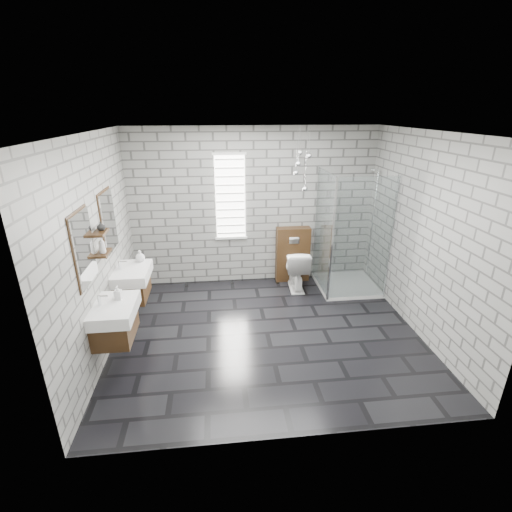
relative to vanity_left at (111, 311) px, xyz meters
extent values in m
cube|color=black|center=(1.91, 0.49, -0.77)|extent=(4.20, 3.60, 0.02)
cube|color=white|center=(1.91, 0.49, 1.95)|extent=(4.20, 3.60, 0.02)
cube|color=gray|center=(1.91, 2.30, 0.59)|extent=(4.20, 0.02, 2.70)
cube|color=gray|center=(1.91, -1.32, 0.59)|extent=(4.20, 0.02, 2.70)
cube|color=gray|center=(-0.20, 0.49, 0.59)|extent=(0.02, 3.60, 2.70)
cube|color=gray|center=(4.02, 0.49, 0.59)|extent=(0.02, 3.60, 2.70)
cube|color=#3E2713|center=(0.02, 0.00, -0.21)|extent=(0.42, 0.62, 0.30)
cube|color=silver|center=(0.22, 0.00, -0.18)|extent=(0.02, 0.35, 0.01)
cube|color=white|center=(0.04, 0.00, 0.02)|extent=(0.47, 0.70, 0.15)
cylinder|color=silver|center=(-0.11, 0.00, 0.15)|extent=(0.04, 0.04, 0.12)
cylinder|color=silver|center=(-0.06, 0.00, 0.20)|extent=(0.10, 0.02, 0.02)
cube|color=white|center=(-0.17, 0.00, 0.79)|extent=(0.03, 0.55, 0.80)
cube|color=#3E2713|center=(-0.19, 0.00, 0.79)|extent=(0.01, 0.59, 0.84)
cube|color=#3E2713|center=(0.02, 1.02, -0.21)|extent=(0.42, 0.62, 0.30)
cube|color=silver|center=(0.22, 1.02, -0.18)|extent=(0.02, 0.35, 0.01)
cube|color=white|center=(0.04, 1.02, 0.02)|extent=(0.47, 0.70, 0.15)
cylinder|color=silver|center=(-0.11, 1.02, 0.15)|extent=(0.04, 0.04, 0.12)
cylinder|color=silver|center=(-0.06, 1.02, 0.20)|extent=(0.10, 0.02, 0.02)
cube|color=white|center=(-0.17, 1.02, 0.79)|extent=(0.03, 0.55, 0.80)
cube|color=#3E2713|center=(-0.19, 1.02, 0.79)|extent=(0.01, 0.59, 0.84)
cube|color=#3E2713|center=(-0.12, 0.44, 0.56)|extent=(0.14, 0.30, 0.03)
cube|color=#3E2713|center=(-0.12, 0.44, 0.82)|extent=(0.14, 0.30, 0.03)
cube|color=white|center=(1.51, 2.28, 0.79)|extent=(0.50, 0.02, 1.40)
cube|color=white|center=(1.51, 2.26, 1.51)|extent=(0.56, 0.04, 0.04)
cube|color=white|center=(1.51, 2.26, 0.07)|extent=(0.56, 0.04, 0.04)
cube|color=white|center=(1.51, 2.26, 0.16)|extent=(0.48, 0.01, 0.02)
cube|color=white|center=(1.51, 2.26, 0.30)|extent=(0.48, 0.01, 0.02)
cube|color=white|center=(1.51, 2.26, 0.44)|extent=(0.48, 0.01, 0.02)
cube|color=white|center=(1.51, 2.26, 0.58)|extent=(0.48, 0.01, 0.02)
cube|color=white|center=(1.51, 2.26, 0.72)|extent=(0.48, 0.01, 0.02)
cube|color=white|center=(1.51, 2.26, 0.86)|extent=(0.48, 0.01, 0.02)
cube|color=white|center=(1.51, 2.26, 1.00)|extent=(0.48, 0.01, 0.02)
cube|color=white|center=(1.51, 2.26, 1.14)|extent=(0.48, 0.01, 0.02)
cube|color=white|center=(1.51, 2.26, 1.28)|extent=(0.48, 0.01, 0.03)
cube|color=white|center=(1.51, 2.26, 1.42)|extent=(0.48, 0.01, 0.03)
cube|color=#3E2713|center=(2.60, 2.19, -0.26)|extent=(0.60, 0.20, 1.00)
cube|color=silver|center=(2.60, 2.09, 0.04)|extent=(0.18, 0.01, 0.12)
cube|color=white|center=(3.51, 1.79, -0.73)|extent=(1.00, 1.00, 0.06)
cube|color=silver|center=(3.51, 1.30, 0.27)|extent=(1.00, 0.01, 2.00)
cube|color=silver|center=(3.02, 1.79, 0.27)|extent=(0.01, 1.00, 2.00)
cube|color=silver|center=(3.02, 1.30, 0.27)|extent=(0.03, 0.03, 2.00)
cube|color=silver|center=(3.99, 1.30, 0.27)|extent=(0.03, 0.03, 2.00)
cylinder|color=silver|center=(3.95, 1.99, 0.34)|extent=(0.02, 0.02, 1.80)
cylinder|color=silver|center=(3.87, 1.99, 1.26)|extent=(0.14, 0.14, 0.02)
sphere|color=silver|center=(2.54, 1.78, 1.40)|extent=(0.09, 0.09, 0.09)
cylinder|color=silver|center=(2.54, 1.78, 1.69)|extent=(0.01, 0.01, 0.50)
sphere|color=silver|center=(2.67, 1.81, 1.00)|extent=(0.09, 0.09, 0.09)
cylinder|color=silver|center=(2.67, 1.81, 1.50)|extent=(0.01, 0.01, 0.89)
sphere|color=silver|center=(2.60, 1.94, 1.55)|extent=(0.09, 0.09, 0.09)
cylinder|color=silver|center=(2.60, 1.94, 1.77)|extent=(0.01, 0.01, 0.35)
sphere|color=silver|center=(2.54, 1.90, 1.25)|extent=(0.09, 0.09, 0.09)
cylinder|color=silver|center=(2.54, 1.90, 1.62)|extent=(0.01, 0.01, 0.65)
sphere|color=silver|center=(2.73, 1.87, 1.51)|extent=(0.09, 0.09, 0.09)
cylinder|color=silver|center=(2.73, 1.87, 1.75)|extent=(0.01, 0.01, 0.39)
imported|color=white|center=(2.60, 1.86, -0.40)|extent=(0.44, 0.73, 0.72)
imported|color=#B2B2B2|center=(0.07, 0.12, 0.18)|extent=(0.09, 0.09, 0.17)
imported|color=#B2B2B2|center=(0.12, 1.29, 0.18)|extent=(0.18, 0.18, 0.17)
imported|color=#B2B2B2|center=(-0.11, 0.40, 0.68)|extent=(0.09, 0.09, 0.20)
imported|color=#B2B2B2|center=(-0.11, 0.49, 0.89)|extent=(0.12, 0.12, 0.11)
camera|label=1|loc=(1.26, -3.92, 2.20)|focal=26.00mm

